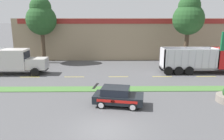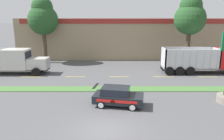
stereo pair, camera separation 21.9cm
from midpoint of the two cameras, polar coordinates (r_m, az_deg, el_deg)
ground_plane at (r=14.59m, az=-2.17°, el=-15.24°), size 600.00×600.00×0.00m
grass_verge at (r=22.08m, az=-1.66°, el=-4.97°), size 120.00×1.61×0.06m
centre_line_3 at (r=28.43m, az=-20.89°, el=-1.72°), size 2.40×0.14×0.01m
centre_line_4 at (r=27.05m, az=-10.08°, el=-1.77°), size 2.40×0.14×0.01m
centre_line_5 at (r=26.71m, az=1.43°, el=-1.76°), size 2.40×0.14×0.01m
centre_line_6 at (r=27.44m, az=12.77°, el=-1.68°), size 2.40×0.14×0.01m
centre_line_7 at (r=29.18m, az=23.14°, el=-1.55°), size 2.40×0.14×0.01m
dump_truck_lead at (r=30.62m, az=-25.54°, el=2.02°), size 11.58×2.70×3.37m
dump_truck_mid at (r=31.30m, az=25.18°, el=2.28°), size 11.86×2.85×3.41m
rally_car at (r=17.89m, az=1.12°, el=-6.83°), size 4.29×2.58×1.59m
store_building_backdrop at (r=42.85m, az=6.83°, el=8.61°), size 43.24×12.10×6.95m
tree_behind_left at (r=32.69m, az=19.19°, el=13.08°), size 4.33×4.33×10.10m
tree_behind_centre at (r=36.13m, az=-18.20°, el=12.97°), size 4.62×4.62×10.19m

